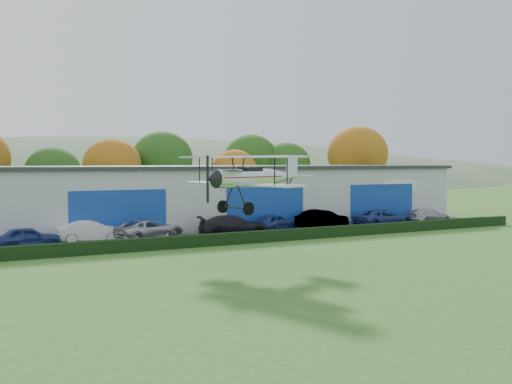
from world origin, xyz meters
name	(u,v)px	position (x,y,z in m)	size (l,w,h in m)	color
ground	(395,296)	(0.00, 0.00, 0.00)	(300.00, 300.00, 0.00)	#2E651F
apron	(249,233)	(3.00, 21.00, 0.03)	(48.00, 9.00, 0.05)	black
hedge	(277,235)	(3.00, 16.20, 0.40)	(46.00, 0.60, 0.80)	black
hangar	(237,194)	(5.00, 27.98, 2.66)	(40.60, 12.60, 5.30)	#B2B7BC
tree_belt	(156,162)	(0.85, 40.62, 5.61)	(75.70, 13.22, 10.12)	#3D2614
distant_hills	(41,230)	(-4.38, 140.00, -13.05)	(430.00, 196.00, 56.00)	#4C6642
car_0	(28,237)	(-13.22, 20.24, 0.74)	(1.63, 4.06, 1.38)	navy
car_1	(92,231)	(-9.06, 21.13, 0.80)	(1.59, 4.55, 1.50)	silver
car_2	(149,229)	(-5.14, 20.63, 0.79)	(2.44, 5.30, 1.47)	silver
car_3	(234,226)	(1.12, 19.67, 0.83)	(2.19, 5.38, 1.56)	black
car_4	(274,223)	(5.14, 20.78, 0.76)	(1.67, 4.14, 1.41)	navy
car_5	(322,219)	(9.51, 20.45, 0.85)	(1.69, 4.86, 1.60)	gray
car_6	(384,218)	(15.09, 19.34, 0.79)	(2.47, 5.35, 1.49)	navy
car_7	(427,216)	(20.15, 19.48, 0.74)	(1.94, 4.77, 1.38)	silver
biplane	(252,176)	(-2.20, 9.48, 4.87)	(7.39, 8.30, 3.15)	silver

